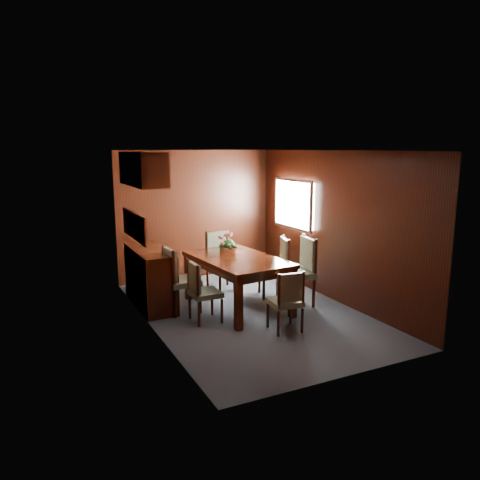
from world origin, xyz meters
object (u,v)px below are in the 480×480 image
chair_right_near (301,267)px  chair_left_near (201,289)px  dining_table (238,265)px  flower_centerpiece (228,244)px  sideboard (150,277)px  chair_head (287,298)px

chair_right_near → chair_left_near: bearing=100.9°
chair_left_near → chair_right_near: chair_right_near is taller
dining_table → chair_left_near: size_ratio=2.03×
flower_centerpiece → sideboard: bearing=164.2°
sideboard → flower_centerpiece: flower_centerpiece is taller
chair_right_near → flower_centerpiece: 1.20m
chair_left_near → flower_centerpiece: 1.11m
flower_centerpiece → chair_head: bearing=-84.5°
sideboard → chair_left_near: bearing=-66.5°
dining_table → chair_left_near: chair_left_near is taller
sideboard → chair_left_near: (0.45, -1.03, 0.04)m
dining_table → chair_head: (0.18, -1.16, -0.21)m
chair_left_near → chair_head: (0.90, -0.86, -0.02)m
chair_head → sideboard: bearing=130.4°
chair_right_near → chair_head: size_ratio=1.27×
dining_table → chair_right_near: 1.01m
sideboard → flower_centerpiece: (1.19, -0.34, 0.49)m
chair_head → flower_centerpiece: size_ratio=2.82×
dining_table → chair_head: 1.19m
chair_left_near → chair_head: 1.24m
chair_left_near → dining_table: bearing=113.1°
chair_left_near → flower_centerpiece: flower_centerpiece is taller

